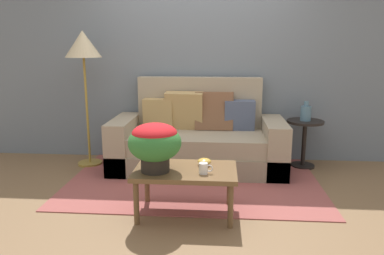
{
  "coord_description": "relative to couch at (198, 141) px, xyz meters",
  "views": [
    {
      "loc": [
        0.29,
        -3.77,
        1.49
      ],
      "look_at": [
        -0.0,
        -0.06,
        0.66
      ],
      "focal_mm": 34.79,
      "sensor_mm": 36.0,
      "label": 1
    }
  ],
  "objects": [
    {
      "name": "coffee_mug",
      "position": [
        0.14,
        -1.43,
        0.13
      ],
      "size": [
        0.12,
        0.08,
        0.09
      ],
      "color": "white",
      "rests_on": "coffee_table"
    },
    {
      "name": "potted_plant",
      "position": [
        -0.28,
        -1.4,
        0.35
      ],
      "size": [
        0.45,
        0.45,
        0.42
      ],
      "color": "black",
      "rests_on": "coffee_table"
    },
    {
      "name": "floor_lamp",
      "position": [
        -1.38,
        0.01,
        1.08
      ],
      "size": [
        0.43,
        0.43,
        1.66
      ],
      "color": "olive",
      "rests_on": "ground"
    },
    {
      "name": "wall_back",
      "position": [
        -0.02,
        0.48,
        0.98
      ],
      "size": [
        6.4,
        0.12,
        2.64
      ],
      "primitive_type": "cube",
      "color": "slate",
      "rests_on": "ground"
    },
    {
      "name": "coffee_table",
      "position": [
        -0.03,
        -1.32,
        0.04
      ],
      "size": [
        0.9,
        0.57,
        0.43
      ],
      "color": "brown",
      "rests_on": "ground"
    },
    {
      "name": "snack_bowl",
      "position": [
        0.13,
        -1.2,
        0.12
      ],
      "size": [
        0.12,
        0.12,
        0.06
      ],
      "color": "gold",
      "rests_on": "coffee_table"
    },
    {
      "name": "ground_plane",
      "position": [
        -0.02,
        -0.64,
        -0.34
      ],
      "size": [
        14.0,
        14.0,
        0.0
      ],
      "primitive_type": "plane",
      "color": "brown"
    },
    {
      "name": "table_vase",
      "position": [
        1.3,
        0.12,
        0.35
      ],
      "size": [
        0.13,
        0.13,
        0.24
      ],
      "color": "slate",
      "rests_on": "side_table"
    },
    {
      "name": "couch",
      "position": [
        0.0,
        0.0,
        0.0
      ],
      "size": [
        2.07,
        0.9,
        1.09
      ],
      "color": "gray",
      "rests_on": "ground"
    },
    {
      "name": "side_table",
      "position": [
        1.31,
        0.13,
        0.07
      ],
      "size": [
        0.44,
        0.44,
        0.59
      ],
      "color": "black",
      "rests_on": "ground"
    },
    {
      "name": "area_rug",
      "position": [
        -0.02,
        -0.5,
        -0.33
      ],
      "size": [
        2.76,
        1.79,
        0.01
      ],
      "primitive_type": "cube",
      "color": "#994C47",
      "rests_on": "ground"
    }
  ]
}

